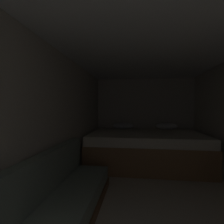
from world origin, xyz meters
TOP-DOWN VIEW (x-y plane):
  - ground_plane at (0.00, 1.83)m, footprint 7.19×7.19m
  - wall_back at (0.00, 4.45)m, footprint 2.76×0.05m
  - wall_left at (-1.35, 1.83)m, footprint 0.05×5.19m
  - ceiling_slab at (0.00, 1.83)m, footprint 2.76×5.19m
  - bed at (0.00, 3.54)m, footprint 2.54×1.71m
  - sofa_left at (-1.05, 0.95)m, footprint 0.63×2.78m

SIDE VIEW (x-z plane):
  - ground_plane at x=0.00m, z-range 0.00..0.00m
  - sofa_left at x=-1.05m, z-range -0.15..0.64m
  - bed at x=0.00m, z-range -0.08..0.83m
  - wall_back at x=0.00m, z-range 0.00..2.13m
  - wall_left at x=-1.35m, z-range 0.00..2.13m
  - ceiling_slab at x=0.00m, z-range 2.13..2.18m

